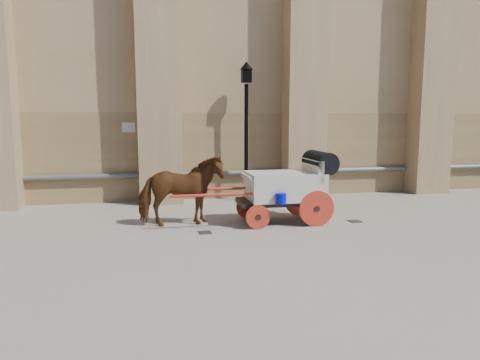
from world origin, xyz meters
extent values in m
plane|color=slate|center=(0.00, 0.00, 0.00)|extent=(90.00, 90.00, 0.00)
cube|color=olive|center=(2.00, 4.15, 1.50)|extent=(44.00, 0.35, 3.00)
cylinder|color=#59595B|center=(2.00, 3.88, 0.90)|extent=(42.00, 0.18, 0.18)
cube|color=beige|center=(-2.00, 3.97, 2.50)|extent=(0.42, 0.04, 0.32)
imported|color=brown|center=(-0.60, 0.26, 0.91)|extent=(2.20, 1.08, 1.82)
cube|color=black|center=(2.04, 0.08, 0.57)|extent=(2.31, 1.08, 0.12)
cube|color=beige|center=(2.15, 0.08, 0.99)|extent=(2.00, 1.34, 0.73)
cube|color=beige|center=(2.92, 0.06, 1.40)|extent=(0.18, 1.30, 0.57)
cube|color=beige|center=(1.26, 0.10, 1.25)|extent=(0.39, 1.15, 0.10)
cylinder|color=black|center=(3.13, 0.06, 1.61)|extent=(0.61, 1.31, 0.58)
cylinder|color=red|center=(2.81, -0.58, 0.47)|extent=(0.94, 0.08, 0.93)
cylinder|color=red|center=(2.83, 0.71, 0.47)|extent=(0.94, 0.08, 0.93)
cylinder|color=red|center=(1.25, -0.55, 0.31)|extent=(0.62, 0.07, 0.62)
cylinder|color=red|center=(1.28, 0.74, 0.31)|extent=(0.62, 0.07, 0.62)
cylinder|color=red|center=(0.32, -0.35, 0.88)|extent=(2.49, 0.12, 0.07)
cylinder|color=red|center=(0.34, 0.58, 0.88)|extent=(2.49, 0.12, 0.07)
cylinder|color=#030AC6|center=(1.82, -0.64, 0.78)|extent=(0.27, 0.27, 0.27)
cylinder|color=black|center=(1.86, 3.37, 1.96)|extent=(0.13, 0.13, 3.93)
cone|color=black|center=(1.86, 3.37, 0.20)|extent=(0.39, 0.39, 0.39)
cube|color=black|center=(1.86, 3.37, 4.20)|extent=(0.31, 0.31, 0.46)
cone|color=black|center=(1.86, 3.37, 4.53)|extent=(0.44, 0.44, 0.26)
cube|color=black|center=(-0.11, -0.60, 0.01)|extent=(0.34, 0.34, 0.01)
cube|color=black|center=(4.04, -0.31, 0.01)|extent=(0.33, 0.33, 0.01)
camera|label=1|loc=(-1.44, -10.72, 2.70)|focal=32.00mm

